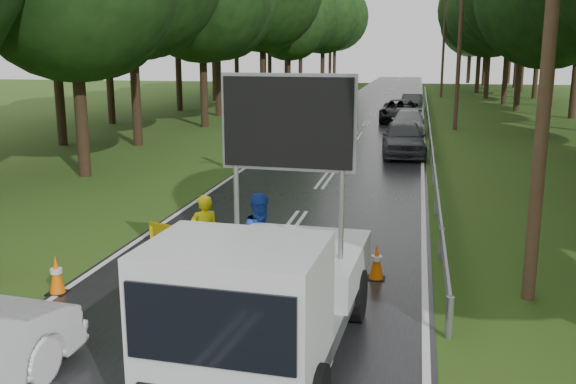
% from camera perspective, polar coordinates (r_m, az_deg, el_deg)
% --- Properties ---
extents(ground, '(160.00, 160.00, 0.00)m').
position_cam_1_polar(ground, '(11.14, -5.69, -11.19)').
color(ground, '#294814').
rests_on(ground, ground).
extents(road, '(7.00, 140.00, 0.02)m').
position_cam_1_polar(road, '(40.10, 6.99, 6.06)').
color(road, black).
rests_on(road, ground).
extents(guardrail, '(0.12, 60.06, 0.70)m').
position_cam_1_polar(guardrail, '(39.60, 12.35, 6.57)').
color(guardrail, gray).
rests_on(guardrail, ground).
extents(utility_pole_near, '(1.40, 0.24, 10.00)m').
position_cam_1_polar(utility_pole_near, '(11.94, 22.42, 14.47)').
color(utility_pole_near, '#422F1E').
rests_on(utility_pole_near, ground).
extents(utility_pole_mid, '(1.40, 0.24, 10.00)m').
position_cam_1_polar(utility_pole_mid, '(37.80, 15.04, 13.03)').
color(utility_pole_mid, '#422F1E').
rests_on(utility_pole_mid, ground).
extents(utility_pole_far, '(1.40, 0.24, 10.00)m').
position_cam_1_polar(utility_pole_far, '(63.77, 13.67, 12.73)').
color(utility_pole_far, '#422F1E').
rests_on(utility_pole_far, ground).
extents(work_truck, '(2.53, 5.23, 4.08)m').
position_cam_1_polar(work_truck, '(9.11, -2.10, -9.15)').
color(work_truck, gray).
rests_on(work_truck, ground).
extents(barrier, '(2.56, 1.02, 1.13)m').
position_cam_1_polar(barrier, '(12.26, -7.55, -4.75)').
color(barrier, yellow).
rests_on(barrier, ground).
extents(officer, '(0.73, 0.69, 1.68)m').
position_cam_1_polar(officer, '(12.94, -7.46, -3.88)').
color(officer, '#FBED0D').
rests_on(officer, ground).
extents(civilian, '(1.13, 1.12, 1.84)m').
position_cam_1_polar(civilian, '(12.27, -2.33, -4.30)').
color(civilian, '#1A3FAA').
rests_on(civilian, ground).
extents(queue_car_first, '(2.09, 4.56, 1.51)m').
position_cam_1_polar(queue_car_first, '(28.01, 10.23, 4.72)').
color(queue_car_first, '#3E4045').
rests_on(queue_car_first, ground).
extents(queue_car_second, '(1.88, 4.44, 1.28)m').
position_cam_1_polar(queue_car_second, '(35.35, 10.65, 6.10)').
color(queue_car_second, '#A6A9AE').
rests_on(queue_car_second, ground).
extents(queue_car_third, '(2.43, 5.07, 1.39)m').
position_cam_1_polar(queue_car_third, '(41.32, 9.90, 7.12)').
color(queue_car_third, black).
rests_on(queue_car_third, ground).
extents(queue_car_fourth, '(1.67, 3.99, 1.28)m').
position_cam_1_polar(queue_car_fourth, '(48.56, 10.93, 7.79)').
color(queue_car_fourth, '#404348').
rests_on(queue_car_fourth, ground).
extents(cone_center, '(0.34, 0.34, 0.71)m').
position_cam_1_polar(cone_center, '(12.61, -8.14, -6.69)').
color(cone_center, black).
rests_on(cone_center, ground).
extents(cone_far, '(0.30, 0.30, 0.65)m').
position_cam_1_polar(cone_far, '(13.32, -3.18, -5.68)').
color(cone_far, black).
rests_on(cone_far, ground).
extents(cone_left_mid, '(0.36, 0.36, 0.75)m').
position_cam_1_polar(cone_left_mid, '(12.78, -19.89, -6.98)').
color(cone_left_mid, black).
rests_on(cone_left_mid, ground).
extents(cone_right, '(0.35, 0.35, 0.75)m').
position_cam_1_polar(cone_right, '(12.88, 7.88, -6.19)').
color(cone_right, black).
rests_on(cone_right, ground).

